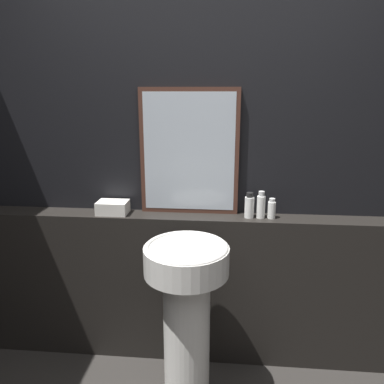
% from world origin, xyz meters
% --- Properties ---
extents(wall_back, '(8.00, 0.06, 2.50)m').
position_xyz_m(wall_back, '(0.00, 1.52, 1.25)').
color(wall_back, black).
rests_on(wall_back, ground_plane).
extents(vanity_counter, '(2.97, 0.17, 0.95)m').
position_xyz_m(vanity_counter, '(0.00, 1.40, 0.48)').
color(vanity_counter, black).
rests_on(vanity_counter, ground_plane).
extents(pedestal_sink, '(0.43, 0.43, 0.93)m').
position_xyz_m(pedestal_sink, '(-0.06, 1.01, 0.57)').
color(pedestal_sink, silver).
rests_on(pedestal_sink, ground_plane).
extents(mirror, '(0.58, 0.03, 0.74)m').
position_xyz_m(mirror, '(-0.09, 1.47, 1.32)').
color(mirror, '#47281E').
rests_on(mirror, vanity_counter).
extents(towel_stack, '(0.18, 0.13, 0.08)m').
position_xyz_m(towel_stack, '(-0.55, 1.40, 0.99)').
color(towel_stack, silver).
rests_on(towel_stack, vanity_counter).
extents(shampoo_bottle, '(0.05, 0.05, 0.15)m').
position_xyz_m(shampoo_bottle, '(0.27, 1.40, 1.02)').
color(shampoo_bottle, white).
rests_on(shampoo_bottle, vanity_counter).
extents(conditioner_bottle, '(0.05, 0.05, 0.16)m').
position_xyz_m(conditioner_bottle, '(0.33, 1.40, 1.03)').
color(conditioner_bottle, white).
rests_on(conditioner_bottle, vanity_counter).
extents(lotion_bottle, '(0.05, 0.05, 0.12)m').
position_xyz_m(lotion_bottle, '(0.39, 1.40, 1.01)').
color(lotion_bottle, white).
rests_on(lotion_bottle, vanity_counter).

